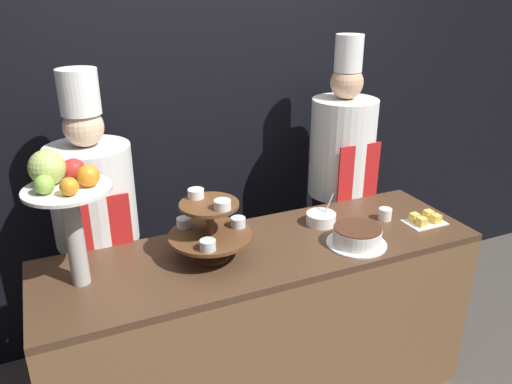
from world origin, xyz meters
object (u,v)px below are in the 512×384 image
Objects in this scene: fruit_pedestal at (64,193)px; cake_square_tray at (425,219)px; cup_white at (385,214)px; tiered_stand at (210,227)px; serving_bowl_far at (321,218)px; chef_center_left at (340,176)px; chef_left at (97,227)px; cake_round at (357,236)px.

fruit_pedestal is 1.78m from cake_square_tray.
fruit_pedestal reaches higher than cup_white.
serving_bowl_far is (0.64, 0.10, -0.12)m from tiered_stand.
serving_bowl_far is (1.23, 0.06, -0.38)m from fruit_pedestal.
chef_center_left is at bearing 15.75° from fruit_pedestal.
cup_white is 0.04× the size of chef_center_left.
tiered_stand reaches higher than cake_square_tray.
cake_square_tray is 0.12× the size of chef_left.
chef_center_left is at bearing 63.67° from cake_round.
cake_square_tray is at bearing -35.22° from cup_white.
cup_white is 0.35m from serving_bowl_far.
serving_bowl_far reaches higher than cake_square_tray.
serving_bowl_far is at bearing 164.74° from cup_white.
chef_center_left is (1.01, 0.49, -0.08)m from tiered_stand.
cake_round is at bearing -116.33° from chef_center_left.
cake_square_tray is 0.62m from chef_center_left.
cup_white is 0.04× the size of chef_left.
tiered_stand is 2.35× the size of serving_bowl_far.
cake_round is (0.69, -0.17, -0.11)m from tiered_stand.
tiered_stand is at bearing -4.04° from fruit_pedestal.
cake_round is at bearing -173.72° from cake_square_tray.
cake_round is at bearing -30.15° from chef_left.
cup_white is 0.34× the size of cake_square_tray.
fruit_pedestal is at bearing -107.20° from chef_left.
chef_left is at bearing 160.08° from serving_bowl_far.
tiered_stand is 0.99m from cup_white.
chef_left is (-0.44, 0.49, -0.14)m from tiered_stand.
cake_round is 0.17× the size of chef_left.
cake_square_tray is 0.55m from serving_bowl_far.
chef_left is (-1.43, 0.49, -0.01)m from cup_white.
serving_bowl_far is (-0.34, 0.09, -0.00)m from cup_white.
cake_round is 4.16× the size of cup_white.
serving_bowl_far is at bearing 8.61° from tiered_stand.
cup_white is 0.21m from cake_square_tray.
serving_bowl_far reaches higher than cup_white.
tiered_stand reaches higher than cup_white.
chef_center_left reaches higher than cake_round.
tiered_stand is 1.13m from chef_center_left.
serving_bowl_far is at bearing 99.56° from cake_round.
fruit_pedestal is 1.98× the size of cake_round.
fruit_pedestal is 2.77× the size of cake_square_tray.
chef_left is (-1.09, 0.39, -0.01)m from serving_bowl_far.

